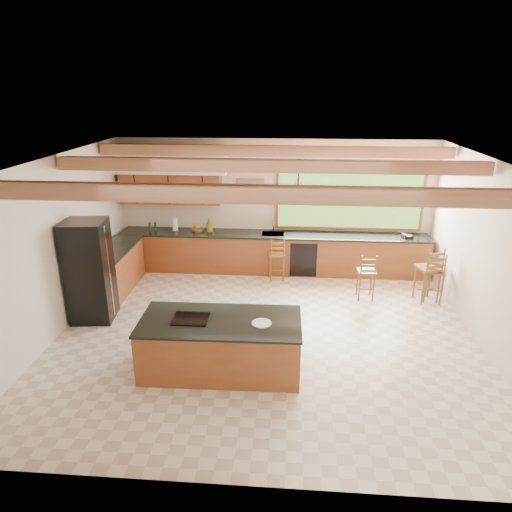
{
  "coord_description": "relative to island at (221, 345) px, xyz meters",
  "views": [
    {
      "loc": [
        0.38,
        -7.0,
        4.09
      ],
      "look_at": [
        -0.23,
        0.8,
        1.16
      ],
      "focal_mm": 32.0,
      "sensor_mm": 36.0,
      "label": 1
    }
  ],
  "objects": [
    {
      "name": "ground",
      "position": [
        0.61,
        1.08,
        -0.42
      ],
      "size": [
        7.2,
        7.2,
        0.0
      ],
      "primitive_type": "plane",
      "color": "beige",
      "rests_on": "ground"
    },
    {
      "name": "room_shell",
      "position": [
        0.45,
        1.73,
        1.79
      ],
      "size": [
        7.27,
        6.54,
        3.02
      ],
      "color": "beige",
      "rests_on": "ground"
    },
    {
      "name": "counter_run",
      "position": [
        -0.2,
        3.6,
        0.04
      ],
      "size": [
        7.12,
        3.1,
        1.26
      ],
      "color": "brown",
      "rests_on": "ground"
    },
    {
      "name": "island",
      "position": [
        0.0,
        0.0,
        0.0
      ],
      "size": [
        2.42,
        1.16,
        0.85
      ],
      "rotation": [
        0.0,
        0.0,
        0.02
      ],
      "color": "brown",
      "rests_on": "ground"
    },
    {
      "name": "refrigerator",
      "position": [
        -2.61,
        1.45,
        0.52
      ],
      "size": [
        0.8,
        0.78,
        1.88
      ],
      "rotation": [
        0.0,
        0.0,
        0.1
      ],
      "color": "black",
      "rests_on": "ground"
    },
    {
      "name": "bar_stool_a",
      "position": [
        0.71,
        3.48,
        0.16
      ],
      "size": [
        0.41,
        0.41,
        0.99
      ],
      "rotation": [
        0.0,
        0.0,
        0.16
      ],
      "color": "brown",
      "rests_on": "ground"
    },
    {
      "name": "bar_stool_b",
      "position": [
        2.55,
        2.63,
        0.16
      ],
      "size": [
        0.36,
        0.36,
        0.98
      ],
      "rotation": [
        0.0,
        0.0,
        0.03
      ],
      "color": "brown",
      "rests_on": "ground"
    },
    {
      "name": "bar_stool_c",
      "position": [
        3.76,
        2.62,
        0.27
      ],
      "size": [
        0.52,
        0.52,
        1.17
      ],
      "rotation": [
        0.0,
        0.0,
        0.27
      ],
      "color": "brown",
      "rests_on": "ground"
    },
    {
      "name": "bar_stool_d",
      "position": [
        3.91,
        2.62,
        0.21
      ],
      "size": [
        0.5,
        0.5,
        1.07
      ],
      "rotation": [
        0.0,
        0.0,
        -0.37
      ],
      "color": "brown",
      "rests_on": "ground"
    }
  ]
}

